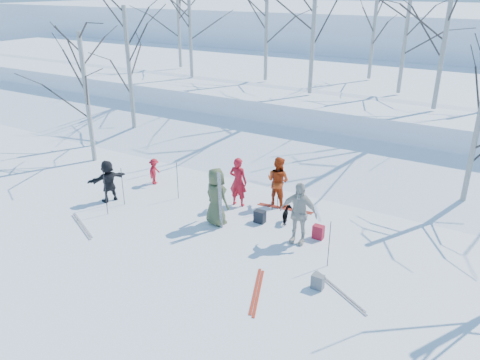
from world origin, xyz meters
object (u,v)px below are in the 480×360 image
Objects in this scene: backpack_red at (318,232)px; backpack_dark at (260,217)px; skier_red_north at (238,182)px; dog at (287,215)px; skier_cream_east at (298,213)px; skier_grey_west at (108,181)px; skier_olive_center at (216,197)px; skier_red_seated at (154,171)px; skier_redor_behind at (278,181)px; backpack_grey at (318,282)px.

backpack_dark is at bearing -180.00° from backpack_red.
backpack_dark is (-1.97, -0.00, -0.01)m from backpack_red.
skier_red_north reaches higher than dog.
skier_cream_east is at bearing -18.57° from backpack_dark.
backpack_red is at bearing 0.00° from backpack_dark.
skier_grey_west reaches higher than backpack_dark.
skier_red_north is at bearing -70.25° from skier_olive_center.
dog is 0.85m from backpack_dark.
skier_red_seated reaches higher than backpack_dark.
skier_cream_east reaches higher than skier_grey_west.
skier_red_north is (-0.12, 1.49, -0.07)m from skier_olive_center.
skier_red_seated is 6.52m from skier_cream_east.
skier_redor_behind reaches higher than skier_grey_west.
backpack_red reaches higher than backpack_dark.
skier_olive_center is 1.54m from backpack_dark.
backpack_grey is (4.03, -1.57, -0.73)m from skier_olive_center.
skier_olive_center is at bearing 158.75° from backpack_grey.
skier_red_north is at bearing -31.99° from dog.
skier_cream_east is 1.00m from backpack_red.
backpack_red is (1.22, -0.41, -0.05)m from dog.
skier_cream_east is at bearing 136.79° from skier_redor_behind.
dog is (0.88, -1.08, -0.59)m from skier_redor_behind.
skier_grey_west is (-5.12, -2.75, -0.11)m from skier_redor_behind.
skier_olive_center is 1.50m from skier_red_north.
backpack_grey is at bearing 104.13° from skier_grey_west.
skier_redor_behind is at bearing -151.15° from skier_red_north.
skier_grey_west is 3.70× the size of backpack_dark.
skier_grey_west is at bearing 156.10° from skier_red_seated.
backpack_dark reaches higher than backpack_grey.
skier_cream_east reaches higher than skier_red_north.
skier_red_seated is 8.35m from backpack_grey.
skier_red_north reaches higher than backpack_dark.
skier_grey_west reaches higher than backpack_grey.
skier_olive_center is 4.62× the size of backpack_dark.
skier_grey_west is at bearing 172.54° from backpack_grey.
skier_cream_east is 4.96× the size of backpack_grey.
skier_red_north is 1.72× the size of skier_red_seated.
backpack_red is 2.51m from backpack_grey.
skier_olive_center is at bearing -145.93° from backpack_dark.
skier_olive_center reaches higher than skier_grey_west.
skier_olive_center is 4.40× the size of backpack_red.
skier_redor_behind is at bearing 95.02° from backpack_dark.
skier_olive_center is 2.46m from skier_redor_behind.
skier_redor_behind reaches higher than dog.
skier_redor_behind is 2.74× the size of dog.
skier_red_seated is 5.64m from dog.
skier_olive_center is 0.98× the size of skier_cream_east.
skier_olive_center reaches higher than backpack_grey.
skier_redor_behind is 5.81m from skier_grey_west.
skier_red_north is 1.35m from skier_redor_behind.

